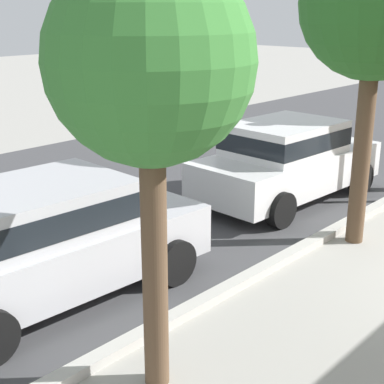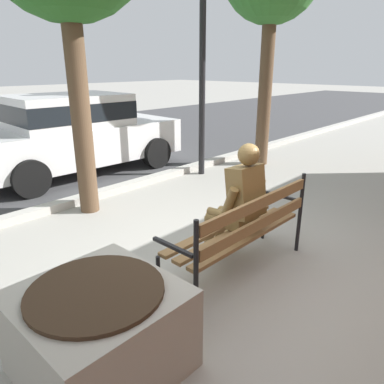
{
  "view_description": "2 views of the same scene",
  "coord_description": "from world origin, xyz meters",
  "px_view_note": "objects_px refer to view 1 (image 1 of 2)",
  "views": [
    {
      "loc": [
        -8.16,
        -1.37,
        3.62
      ],
      "look_at": [
        -1.76,
        4.53,
        0.8
      ],
      "focal_mm": 53.4,
      "sensor_mm": 36.0,
      "label": 1
    },
    {
      "loc": [
        -2.76,
        -2.1,
        2.08
      ],
      "look_at": [
        0.04,
        0.49,
        0.75
      ],
      "focal_mm": 33.98,
      "sensor_mm": 36.0,
      "label": 2
    }
  ],
  "objects_px": {
    "street_tree_down_street": "(376,6)",
    "parked_car_silver": "(48,237)",
    "parked_car_white": "(287,158)",
    "street_tree_near_bench": "(150,66)"
  },
  "relations": [
    {
      "from": "street_tree_near_bench",
      "to": "parked_car_white",
      "type": "distance_m",
      "value": 6.58
    },
    {
      "from": "street_tree_near_bench",
      "to": "parked_car_white",
      "type": "height_order",
      "value": "street_tree_near_bench"
    },
    {
      "from": "street_tree_down_street",
      "to": "parked_car_silver",
      "type": "bearing_deg",
      "value": 155.46
    },
    {
      "from": "parked_car_silver",
      "to": "parked_car_white",
      "type": "xyz_separation_m",
      "value": [
        5.4,
        0.0,
        0.0
      ]
    },
    {
      "from": "street_tree_down_street",
      "to": "parked_car_white",
      "type": "height_order",
      "value": "street_tree_down_street"
    },
    {
      "from": "street_tree_down_street",
      "to": "parked_car_silver",
      "type": "xyz_separation_m",
      "value": [
        -4.4,
        2.01,
        -2.79
      ]
    },
    {
      "from": "street_tree_near_bench",
      "to": "parked_car_silver",
      "type": "bearing_deg",
      "value": 82.05
    },
    {
      "from": "street_tree_down_street",
      "to": "parked_car_white",
      "type": "bearing_deg",
      "value": 63.66
    },
    {
      "from": "street_tree_down_street",
      "to": "parked_car_silver",
      "type": "distance_m",
      "value": 5.59
    },
    {
      "from": "street_tree_near_bench",
      "to": "parked_car_white",
      "type": "relative_size",
      "value": 0.98
    }
  ]
}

